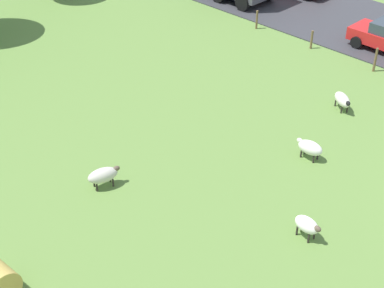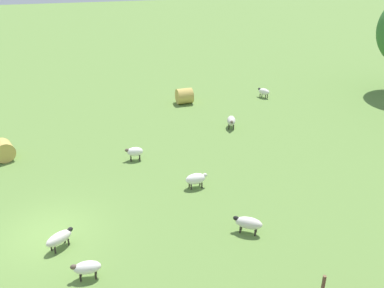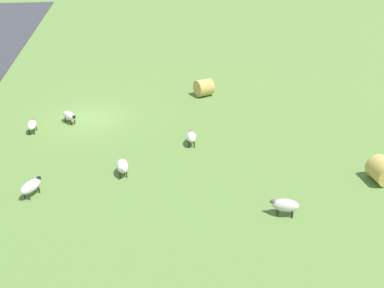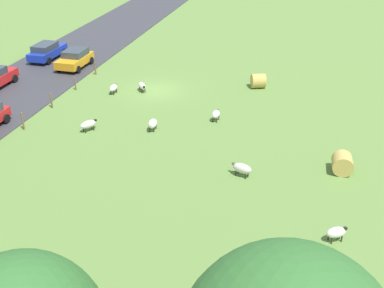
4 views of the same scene
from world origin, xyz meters
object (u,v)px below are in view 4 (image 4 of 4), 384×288
Objects in this scene: car_0 at (47,51)px; sheep_2 at (336,232)px; sheep_0 at (142,86)px; car_6 at (75,58)px; hay_bale_0 at (258,81)px; hay_bale_1 at (342,163)px; sheep_6 at (242,168)px; sheep_4 at (153,124)px; sheep_1 at (113,88)px; sheep_3 at (88,124)px; sheep_5 at (216,114)px.

sheep_2 is at bearing 142.08° from car_0.
sheep_0 is 0.30× the size of car_6.
hay_bale_0 reaches higher than sheep_0.
hay_bale_1 is 0.26× the size of car_0.
hay_bale_1 reaches higher than sheep_0.
car_0 is (21.35, -16.10, 0.37)m from sheep_6.
sheep_4 is 0.90× the size of sheep_6.
sheep_4 is (-5.16, 5.49, 0.02)m from sheep_1.
sheep_1 is at bearing 26.54° from sheep_0.
hay_bale_0 is at bearing 174.16° from car_0.
sheep_1 is 6.76m from sheep_3.
car_6 reaches higher than sheep_5.
hay_bale_1 is at bearing 118.34° from hay_bale_0.
car_0 reaches higher than sheep_5.
sheep_1 is at bearing 21.51° from hay_bale_0.
sheep_5 is 16.68m from car_6.
sheep_4 is (-3.13, 6.51, 0.03)m from sheep_0.
sheep_2 is 6.89m from sheep_6.
sheep_5 is 0.87× the size of hay_bale_1.
car_6 is at bearing -43.49° from sheep_4.
car_0 is (18.34, -9.26, 0.35)m from sheep_5.
hay_bale_1 is (-15.35, 8.88, 0.12)m from sheep_0.
car_0 reaches higher than sheep_0.
car_0 is at bearing -27.94° from hay_bale_1.
sheep_0 is 21.50m from sheep_2.
sheep_3 reaches higher than sheep_1.
sheep_3 is 1.05× the size of hay_bale_1.
hay_bale_0 is at bearing -104.88° from sheep_5.
car_0 reaches higher than hay_bale_0.
sheep_6 is (-3.02, 6.83, -0.02)m from sheep_5.
sheep_0 is 14.64m from sheep_6.
sheep_3 is 13.46m from car_6.
sheep_2 is 0.27× the size of car_6.
hay_bale_1 is (-5.44, -1.89, 0.08)m from sheep_6.
sheep_6 reaches higher than sheep_2.
hay_bale_0 reaches higher than sheep_3.
car_0 reaches higher than sheep_1.
sheep_5 reaches higher than sheep_3.
sheep_6 is 1.12× the size of hay_bale_0.
sheep_0 is 12.63m from car_0.
hay_bale_0 reaches higher than sheep_5.
sheep_0 is 2.27m from sheep_1.
car_0 is at bearing -37.01° from sheep_6.
sheep_3 is at bearing -15.78° from sheep_6.
car_0 reaches higher than sheep_4.
sheep_5 is 0.26× the size of car_6.
sheep_3 is at bearing -4.16° from hay_bale_1.
hay_bale_0 reaches higher than sheep_1.
sheep_5 is at bearing -54.33° from sheep_2.
car_6 is (5.80, -4.90, 0.40)m from sheep_1.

